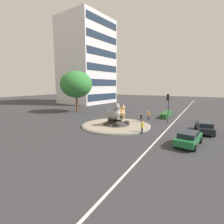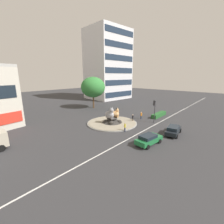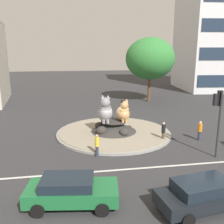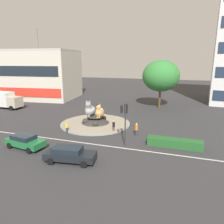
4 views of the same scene
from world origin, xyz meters
name	(u,v)px [view 1 (image 1 of 4)]	position (x,y,z in m)	size (l,w,h in m)	color
ground_plane	(116,126)	(0.00, 0.00, 0.00)	(160.00, 160.00, 0.00)	#333335
lane_centreline	(164,132)	(0.00, -7.19, 0.00)	(112.00, 0.20, 0.01)	silver
roundabout_island	(116,123)	(-0.01, 0.00, 0.39)	(10.28, 10.28, 1.23)	gray
cat_statue_grey	(114,113)	(-0.81, -0.13, 2.14)	(1.62, 2.48, 2.47)	gray
cat_statue_calico	(120,112)	(0.82, -0.28, 2.00)	(1.28, 2.06, 2.08)	tan
traffic_light_mast	(168,102)	(6.16, -6.25, 3.46)	(0.73, 0.51, 4.71)	#2D2D33
office_tower	(87,62)	(26.14, 25.12, 13.93)	(17.21, 15.65, 27.86)	silver
clipped_hedge_strip	(166,115)	(11.53, -5.05, 0.45)	(5.86, 1.20, 0.90)	#235B28
broadleaf_tree_behind_island	(76,84)	(7.86, 14.36, 6.31)	(7.14, 7.14, 9.36)	brown
pedestrian_yellow_shirt	(142,127)	(-2.03, -4.81, 0.87)	(0.31, 0.31, 1.62)	#33384C
pedestrian_orange_shirt	(149,115)	(6.82, -2.92, 0.87)	(0.36, 0.36, 1.66)	#33384C
pedestrian_black_shirt	(141,118)	(3.72, -2.65, 0.87)	(0.33, 0.33, 1.64)	brown
sedan_on_far_lane	(205,127)	(2.32, -11.76, 0.78)	(4.96, 2.50, 1.48)	black
hatchback_near_shophouse	(189,138)	(-3.88, -10.42, 0.78)	(4.61, 2.52, 1.45)	#1E6B38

